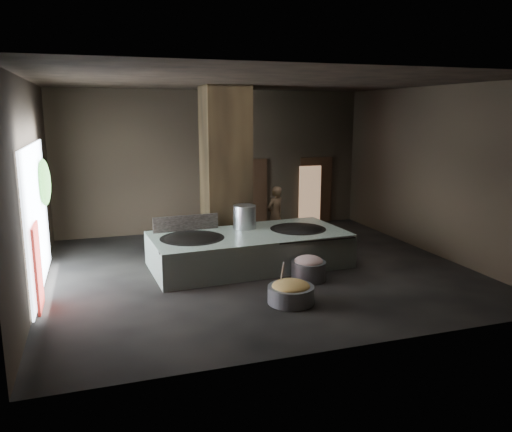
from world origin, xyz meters
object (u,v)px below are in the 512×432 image
object	(u,v)px
stock_pot	(245,217)
meat_basin	(308,271)
hearth_platform	(249,249)
wok_left	(192,242)
wok_right	(298,232)
veg_basin	(291,294)
cook	(275,215)

from	to	relation	value
stock_pot	meat_basin	xyz separation A→B (m)	(0.92, -2.05, -0.91)
hearth_platform	wok_left	bearing A→B (deg)	178.56
hearth_platform	wok_right	bearing A→B (deg)	-1.30
wok_left	veg_basin	xyz separation A→B (m)	(1.51, -2.63, -0.58)
hearth_platform	meat_basin	size ratio (longest dim) A/B	6.07
wok_left	meat_basin	size ratio (longest dim) A/B	1.91
stock_pot	meat_basin	distance (m)	2.42
stock_pot	cook	distance (m)	1.95
veg_basin	meat_basin	distance (m)	1.50
meat_basin	stock_pot	bearing A→B (deg)	114.23
wok_left	veg_basin	size ratio (longest dim) A/B	1.61
stock_pot	wok_left	bearing A→B (deg)	-158.20
cook	meat_basin	distance (m)	3.50
hearth_platform	cook	bearing A→B (deg)	50.34
wok_left	stock_pot	size ratio (longest dim) A/B	2.42
cook	meat_basin	bearing A→B (deg)	55.86
hearth_platform	stock_pot	xyz separation A→B (m)	(0.05, 0.55, 0.71)
stock_pot	meat_basin	world-z (taller)	stock_pot
stock_pot	cook	bearing A→B (deg)	45.28
veg_basin	hearth_platform	bearing A→B (deg)	91.20
wok_left	wok_right	xyz separation A→B (m)	(2.80, 0.10, 0.00)
wok_left	meat_basin	bearing A→B (deg)	-30.85
hearth_platform	stock_pot	bearing A→B (deg)	81.39
cook	veg_basin	world-z (taller)	cook
wok_left	wok_right	distance (m)	2.80
stock_pot	veg_basin	xyz separation A→B (m)	(0.01, -3.23, -0.96)
wok_right	hearth_platform	bearing A→B (deg)	-177.88
hearth_platform	meat_basin	bearing A→B (deg)	-60.44
wok_left	cook	size ratio (longest dim) A/B	0.90
wok_right	cook	distance (m)	1.87
veg_basin	meat_basin	bearing A→B (deg)	52.27
hearth_platform	meat_basin	xyz separation A→B (m)	(0.97, -1.50, -0.20)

